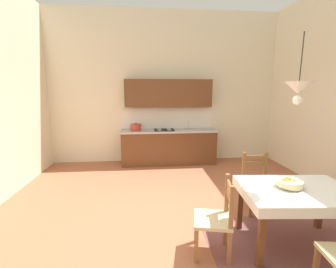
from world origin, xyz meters
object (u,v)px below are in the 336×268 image
at_px(dining_table, 297,199).
at_px(dining_chair_kitchen_side, 257,184).
at_px(fruit_bowl, 289,183).
at_px(pendant_lamp, 299,89).
at_px(kitchen_cabinetry, 168,131).
at_px(dining_chair_tv_side, 216,219).

height_order(dining_table, dining_chair_kitchen_side, dining_chair_kitchen_side).
xyz_separation_m(fruit_bowl, pendant_lamp, (0.04, 0.06, 1.12)).
height_order(kitchen_cabinetry, dining_chair_tv_side, kitchen_cabinetry).
distance_m(dining_chair_tv_side, pendant_lamp, 1.78).
bearing_deg(dining_chair_kitchen_side, fruit_bowl, -92.71).
bearing_deg(dining_chair_kitchen_side, pendant_lamp, -89.88).
bearing_deg(dining_table, kitchen_cabinetry, 108.90).
relative_size(dining_table, fruit_bowl, 4.61).
relative_size(kitchen_cabinetry, fruit_bowl, 8.23).
height_order(dining_table, dining_chair_tv_side, dining_chair_tv_side).
relative_size(dining_table, dining_chair_tv_side, 1.49).
bearing_deg(fruit_bowl, kitchen_cabinetry, 107.77).
xyz_separation_m(kitchen_cabinetry, dining_chair_kitchen_side, (1.16, -2.65, -0.41)).
bearing_deg(pendant_lamp, fruit_bowl, -123.55).
height_order(kitchen_cabinetry, dining_chair_kitchen_side, kitchen_cabinetry).
xyz_separation_m(dining_chair_tv_side, pendant_lamp, (0.96, 0.15, 1.49)).
bearing_deg(pendant_lamp, dining_chair_kitchen_side, 90.12).
bearing_deg(fruit_bowl, pendant_lamp, 56.45).
xyz_separation_m(kitchen_cabinetry, pendant_lamp, (1.16, -3.43, 1.08)).
bearing_deg(dining_table, dining_chair_kitchen_side, 93.26).
bearing_deg(pendant_lamp, dining_table, -64.94).
xyz_separation_m(dining_chair_tv_side, dining_chair_kitchen_side, (0.96, 0.94, 0.00)).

